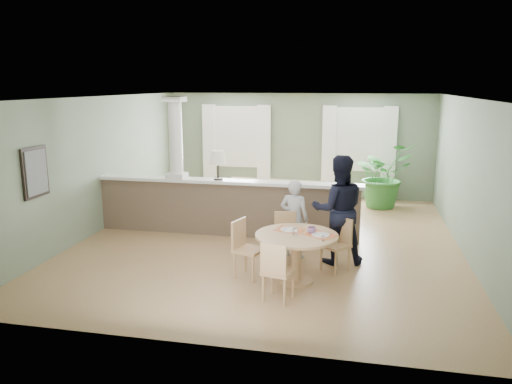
% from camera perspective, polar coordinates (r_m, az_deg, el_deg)
% --- Properties ---
extents(ground, '(8.00, 8.00, 0.00)m').
position_cam_1_polar(ground, '(9.61, 1.49, -5.55)').
color(ground, tan).
rests_on(ground, ground).
extents(room_shell, '(7.02, 8.02, 2.71)m').
position_cam_1_polar(room_shell, '(9.84, 2.04, 5.67)').
color(room_shell, gray).
rests_on(room_shell, ground).
extents(pony_wall, '(5.32, 0.38, 2.70)m').
position_cam_1_polar(pony_wall, '(9.83, -3.94, -0.90)').
color(pony_wall, brown).
rests_on(pony_wall, ground).
extents(sofa, '(2.92, 1.28, 0.84)m').
position_cam_1_polar(sofa, '(10.91, 1.92, -1.10)').
color(sofa, '#937D50').
rests_on(sofa, ground).
extents(houseplant, '(1.87, 1.85, 1.57)m').
position_cam_1_polar(houseplant, '(12.41, 14.29, 1.90)').
color(houseplant, '#2D6E2C').
rests_on(houseplant, ground).
extents(dining_table, '(1.24, 1.24, 0.85)m').
position_cam_1_polar(dining_table, '(7.52, 4.71, -5.95)').
color(dining_table, tan).
rests_on(dining_table, ground).
extents(chair_far_boy, '(0.45, 0.45, 0.84)m').
position_cam_1_polar(chair_far_boy, '(8.40, 3.37, -4.91)').
color(chair_far_boy, tan).
rests_on(chair_far_boy, ground).
extents(chair_far_man, '(0.54, 0.54, 0.85)m').
position_cam_1_polar(chair_far_man, '(8.13, 9.40, -5.61)').
color(chair_far_man, tan).
rests_on(chair_far_man, ground).
extents(chair_near, '(0.47, 0.47, 0.86)m').
position_cam_1_polar(chair_near, '(6.87, 2.35, -8.80)').
color(chair_near, tan).
rests_on(chair_near, ground).
extents(chair_side, '(0.51, 0.51, 0.90)m').
position_cam_1_polar(chair_side, '(7.75, -1.27, -6.15)').
color(chair_side, tan).
rests_on(chair_side, ground).
extents(child_person, '(0.55, 0.40, 1.37)m').
position_cam_1_polar(child_person, '(8.55, 4.38, -3.08)').
color(child_person, '#AAAAB0').
rests_on(child_person, ground).
extents(man_person, '(1.01, 0.85, 1.82)m').
position_cam_1_polar(man_person, '(8.34, 9.39, -2.01)').
color(man_person, black).
rests_on(man_person, ground).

